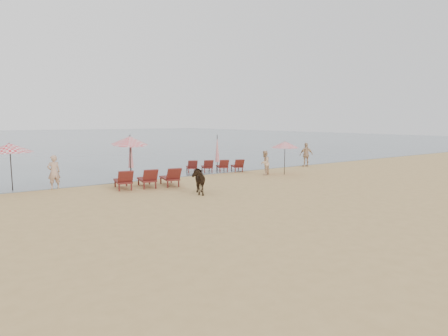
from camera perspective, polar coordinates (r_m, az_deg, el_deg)
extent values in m
plane|color=tan|center=(15.05, 10.82, -6.13)|extent=(120.00, 120.00, 0.00)
cube|color=#51606B|center=(90.98, -27.66, 4.19)|extent=(160.00, 140.00, 0.06)
cube|color=maroon|center=(19.75, -15.15, -1.93)|extent=(0.98, 1.66, 0.09)
cube|color=maroon|center=(18.89, -14.78, -1.37)|extent=(0.80, 0.63, 0.68)
cube|color=maroon|center=(19.98, -11.69, -1.73)|extent=(0.98, 1.66, 0.09)
cube|color=maroon|center=(19.13, -11.16, -1.16)|extent=(0.80, 0.63, 0.68)
cube|color=maroon|center=(20.28, -8.31, -1.53)|extent=(0.98, 1.66, 0.09)
cube|color=maroon|center=(19.44, -7.64, -0.96)|extent=(0.80, 0.63, 0.68)
cube|color=maroon|center=(25.29, -4.98, 0.11)|extent=(1.09, 1.47, 0.08)
cube|color=maroon|center=(24.55, -4.80, 0.53)|extent=(0.74, 0.64, 0.59)
cube|color=maroon|center=(25.42, -2.63, 0.17)|extent=(1.09, 1.47, 0.08)
cube|color=maroon|center=(24.69, -2.38, 0.58)|extent=(0.74, 0.64, 0.59)
cube|color=maroon|center=(25.60, -0.31, 0.22)|extent=(1.09, 1.47, 0.08)
cube|color=maroon|center=(24.87, 0.01, 0.64)|extent=(0.74, 0.64, 0.59)
cube|color=maroon|center=(25.82, 1.98, 0.28)|extent=(1.09, 1.47, 0.08)
cube|color=maroon|center=(25.10, 2.36, 0.69)|extent=(0.74, 0.64, 0.59)
cylinder|color=black|center=(21.08, -29.68, -0.13)|extent=(0.05, 0.05, 2.19)
cone|color=red|center=(20.99, -29.86, 2.70)|extent=(2.09, 2.09, 0.45)
sphere|color=black|center=(20.98, -29.89, 3.24)|extent=(0.08, 0.08, 0.08)
cylinder|color=black|center=(22.90, -14.08, 1.31)|extent=(0.05, 0.05, 2.35)
cone|color=red|center=(22.82, -14.17, 4.11)|extent=(2.08, 2.12, 0.71)
sphere|color=black|center=(22.81, -14.19, 4.66)|extent=(0.09, 0.09, 0.09)
cylinder|color=black|center=(24.32, 9.23, 1.32)|extent=(0.04, 0.04, 1.98)
cone|color=red|center=(24.25, 9.27, 3.54)|extent=(1.76, 1.76, 0.40)
sphere|color=black|center=(24.24, 9.28, 3.96)|extent=(0.07, 0.07, 0.07)
cylinder|color=black|center=(23.08, -14.03, 1.70)|extent=(0.06, 0.06, 2.63)
cone|color=red|center=(23.06, -14.05, 2.48)|extent=(0.32, 0.32, 1.97)
cylinder|color=black|center=(25.93, -1.04, 2.33)|extent=(0.05, 0.05, 2.48)
cone|color=red|center=(25.91, -1.04, 2.99)|extent=(0.30, 0.30, 1.86)
imported|color=black|center=(17.70, -4.09, -1.83)|extent=(1.24, 1.73, 1.33)
imported|color=tan|center=(20.80, -24.49, -0.56)|extent=(0.68, 0.50, 1.73)
imported|color=#D8AE87|center=(24.00, 6.22, 0.79)|extent=(0.94, 0.87, 1.56)
imported|color=tan|center=(28.96, 12.42, 1.99)|extent=(1.15, 0.79, 1.80)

